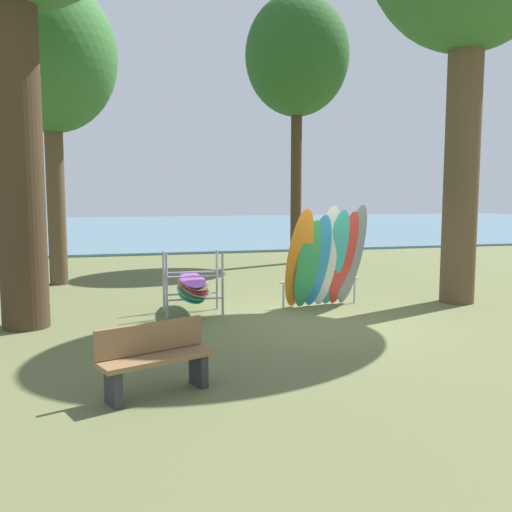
% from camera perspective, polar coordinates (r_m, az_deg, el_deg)
% --- Properties ---
extents(ground_plane, '(80.00, 80.00, 0.00)m').
position_cam_1_polar(ground_plane, '(10.87, 6.50, -6.47)').
color(ground_plane, '#60663D').
extents(lake_water, '(80.00, 36.00, 0.10)m').
position_cam_1_polar(lake_water, '(40.39, -9.21, 2.92)').
color(lake_water, slate).
rests_on(lake_water, ground).
extents(tree_far_left_back, '(3.37, 3.37, 7.85)m').
position_cam_1_polar(tree_far_left_back, '(16.08, -20.17, 18.27)').
color(tree_far_left_back, brown).
rests_on(tree_far_left_back, ground).
extents(tree_far_right_back, '(3.48, 3.48, 9.02)m').
position_cam_1_polar(tree_far_right_back, '(19.97, 4.20, 19.48)').
color(tree_far_right_back, '#42301E').
rests_on(tree_far_right_back, ground).
extents(leaning_board_pile, '(1.87, 1.14, 2.19)m').
position_cam_1_polar(leaning_board_pile, '(11.78, 7.14, -0.38)').
color(leaning_board_pile, orange).
rests_on(leaning_board_pile, ground).
extents(board_storage_rack, '(1.15, 2.13, 1.25)m').
position_cam_1_polar(board_storage_rack, '(11.33, -6.48, -3.10)').
color(board_storage_rack, '#9EA0A5').
rests_on(board_storage_rack, ground).
extents(park_bench, '(1.45, 0.90, 0.85)m').
position_cam_1_polar(park_bench, '(6.94, -10.20, -10.09)').
color(park_bench, '#2D2D33').
rests_on(park_bench, ground).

